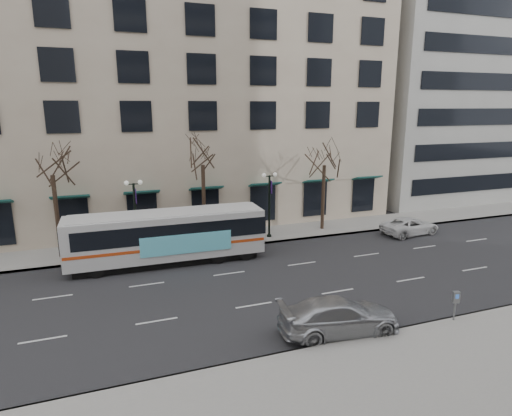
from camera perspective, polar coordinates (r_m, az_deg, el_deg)
name	(u,v)px	position (r m, az deg, el deg)	size (l,w,h in m)	color
ground	(240,288)	(24.89, -2.08, -10.61)	(160.00, 160.00, 0.00)	black
sidewalk_far	(265,235)	(34.39, 1.26, -3.56)	(80.00, 4.00, 0.15)	gray
building_hotel	(151,86)	(42.97, -13.84, 15.57)	(40.00, 20.00, 24.00)	tan
building_office	(444,41)	(58.18, 23.76, 19.67)	(25.00, 20.00, 35.00)	#999993
tree_far_left	(51,161)	(30.81, -25.68, 5.72)	(3.60, 3.60, 8.34)	black
tree_far_mid	(202,152)	(31.39, -7.16, 7.44)	(3.60, 3.60, 8.55)	black
tree_far_right	(325,153)	(35.02, 9.15, 7.20)	(3.60, 3.60, 8.06)	black
lamp_post_left	(135,213)	(30.77, -15.78, -0.59)	(1.22, 0.45, 5.21)	black
lamp_post_right	(269,202)	(32.93, 1.80, 0.83)	(1.22, 0.45, 5.21)	black
city_bus	(168,235)	(28.67, -11.61, -3.57)	(12.76, 3.00, 3.45)	silver
silver_car	(339,316)	(20.46, 11.02, -13.95)	(2.28, 5.60, 1.63)	#B3B5BB
white_pickup	(410,226)	(36.80, 19.84, -2.25)	(2.26, 4.91, 1.36)	silver
pay_station	(456,299)	(22.79, 25.09, -10.99)	(0.36, 0.28, 1.46)	slate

